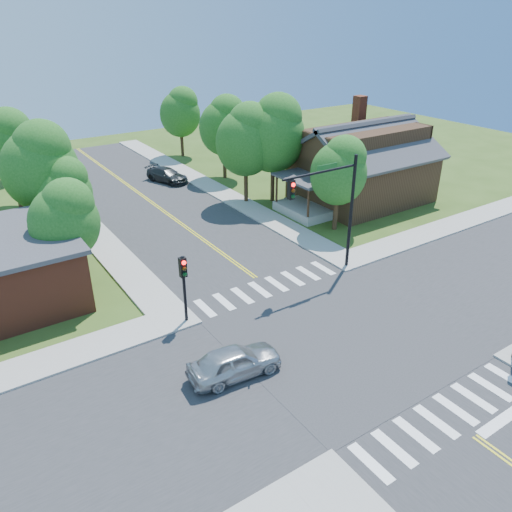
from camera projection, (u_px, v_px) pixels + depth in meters
ground at (340, 340)px, 24.57m from camera, size 100.00×100.00×0.00m
road_ns at (340, 339)px, 24.56m from camera, size 10.00×90.00×0.04m
road_ew at (340, 339)px, 24.56m from camera, size 90.00×10.00×0.04m
intersection_patch at (340, 340)px, 24.57m from camera, size 10.20×10.20×0.06m
sidewalk_ne at (352, 192)px, 44.19m from camera, size 40.00×40.00×0.14m
crosswalk_north at (268, 287)px, 29.17m from camera, size 8.85×2.00×0.01m
crosswalk_south at (446, 415)px, 19.93m from camera, size 8.85×2.00×0.01m
centerline at (340, 339)px, 24.55m from camera, size 0.30×90.00×0.01m
signal_mast_ne at (331, 199)px, 28.52m from camera, size 5.30×0.42×7.20m
signal_pole_nw at (184, 277)px, 24.75m from camera, size 0.34×0.42×3.80m
house_ne at (362, 161)px, 41.21m from camera, size 13.05×8.80×7.11m
tree_e_a at (340, 169)px, 34.92m from camera, size 4.09×3.88×6.95m
tree_e_b at (275, 132)px, 39.89m from camera, size 5.23×4.97×8.89m
tree_e_c at (225, 124)px, 45.96m from camera, size 4.60×4.37×7.81m
tree_e_d at (181, 111)px, 53.24m from camera, size 4.37×4.15×7.43m
tree_w_a at (66, 218)px, 27.48m from camera, size 3.85×3.66×6.55m
tree_w_b at (41, 164)px, 32.56m from camera, size 4.97×4.72×8.44m
tree_w_c at (8, 143)px, 38.81m from camera, size 4.72×4.48×8.02m
tree_house at (247, 138)px, 39.67m from camera, size 4.86×4.62×8.27m
tree_bldg at (64, 189)px, 32.49m from camera, size 3.69×3.50×6.27m
car_silver at (235, 362)px, 21.86m from camera, size 2.42×4.51×1.44m
car_dgrey at (167, 175)px, 46.69m from camera, size 4.62×5.57×1.28m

